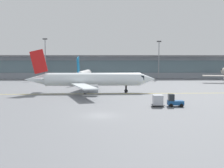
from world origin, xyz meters
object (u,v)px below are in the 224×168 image
Objects in this scene: gate_airplane_1 at (84,75)px; taxiing_regional_jet at (92,80)px; apron_light_mast_2 at (159,58)px; cargo_dolly_lead at (158,100)px; baggage_tug at (174,101)px; apron_light_mast_1 at (45,57)px.

taxiing_regional_jet reaches higher than gate_airplane_1.
cargo_dolly_lead is at bearing -101.17° from apron_light_mast_2.
taxiing_regional_jet is 50.79m from apron_light_mast_2.
cargo_dolly_lead is (11.99, -19.28, -2.02)m from taxiing_regional_jet.
baggage_tug is 2.73m from cargo_dolly_lead.
apron_light_mast_1 is (-16.13, 13.83, 6.12)m from gate_airplane_1.
taxiing_regional_jet is 1.92× the size of apron_light_mast_1.
taxiing_regional_jet is at bearing -167.29° from gate_airplane_1.
apron_light_mast_1 is at bearing 54.19° from gate_airplane_1.
gate_airplane_1 is at bearing 110.14° from cargo_dolly_lead.
apron_light_mast_2 is (28.72, 13.92, 5.67)m from gate_airplane_1.
gate_airplane_1 is 52.14m from cargo_dolly_lead.
gate_airplane_1 is at bearing -154.14° from apron_light_mast_2.
cargo_dolly_lead is (-2.72, 0.10, 0.16)m from baggage_tug.
baggage_tug is at bearing -0.00° from cargo_dolly_lead.
gate_airplane_1 is at bearing 96.46° from taxiing_regional_jet.
baggage_tug is at bearing -61.10° from apron_light_mast_1.
taxiing_regional_jet is 11.67× the size of baggage_tug.
apron_light_mast_1 is (-35.04, 63.46, 7.86)m from baggage_tug.
baggage_tug is 64.73m from apron_light_mast_2.
gate_airplane_1 is at bearing 112.90° from baggage_tug.
gate_airplane_1 is 32.41m from apron_light_mast_2.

